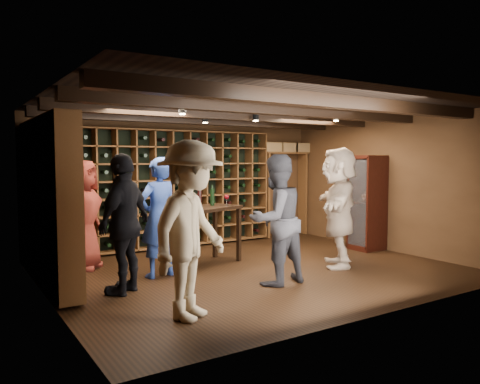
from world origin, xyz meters
TOP-DOWN VIEW (x-y plane):
  - ground at (0.00, 0.00)m, footprint 6.00×6.00m
  - room_shell at (0.00, 0.05)m, footprint 6.00×6.00m
  - wine_rack_back at (-0.52, 2.33)m, footprint 4.65×0.30m
  - wine_rack_left at (-2.83, 0.82)m, footprint 0.30×2.65m
  - crate_shelf at (2.41, 2.32)m, footprint 1.20×0.32m
  - display_cabinet at (2.71, 0.20)m, footprint 0.55×0.50m
  - man_blue_shirt at (-1.41, 0.39)m, footprint 0.71×0.55m
  - man_grey_suit at (-0.22, -0.85)m, footprint 0.93×0.76m
  - guest_red_floral at (-2.21, 1.46)m, footprint 0.94×0.98m
  - guest_woman_black at (-2.10, -0.16)m, footprint 1.08×1.00m
  - guest_khaki at (-1.82, -1.48)m, footprint 1.42×1.26m
  - guest_beige at (1.29, -0.50)m, footprint 1.56×1.71m
  - tasting_table at (-0.50, 0.69)m, footprint 1.39×1.02m

SIDE VIEW (x-z plane):
  - ground at x=0.00m, z-range 0.00..0.00m
  - tasting_table at x=-0.50m, z-range 0.21..1.44m
  - guest_red_floral at x=-2.21m, z-range 0.00..1.70m
  - display_cabinet at x=2.71m, z-range -0.02..1.73m
  - man_blue_shirt at x=-1.41m, z-range 0.00..1.74m
  - man_grey_suit at x=-0.22m, z-range 0.00..1.77m
  - guest_woman_black at x=-2.10m, z-range 0.00..1.78m
  - guest_beige at x=1.29m, z-range 0.00..1.90m
  - guest_khaki at x=-1.82m, z-range 0.00..1.91m
  - wine_rack_back at x=-0.52m, z-range 0.05..2.25m
  - wine_rack_left at x=-2.83m, z-range 0.05..2.25m
  - crate_shelf at x=2.41m, z-range 0.54..2.60m
  - room_shell at x=0.00m, z-range -0.58..5.42m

